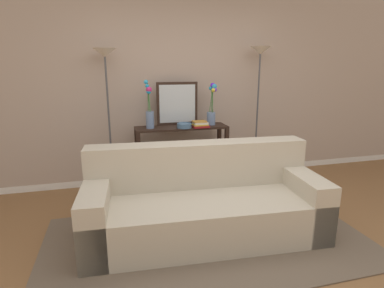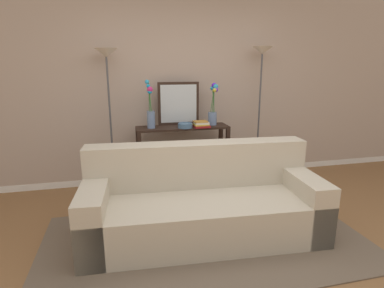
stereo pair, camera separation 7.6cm
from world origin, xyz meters
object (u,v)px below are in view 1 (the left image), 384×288
(console_table, at_px, (182,146))
(wall_mirror, at_px, (177,104))
(vase_tall_flowers, at_px, (149,111))
(fruit_bowl, at_px, (184,125))
(book_row_under_console, at_px, (158,185))
(floor_lamp_left, at_px, (106,82))
(book_stack, at_px, (200,124))
(couch, at_px, (203,204))
(vase_short_flowers, at_px, (212,108))
(floor_lamp_right, at_px, (259,77))

(console_table, relative_size, wall_mirror, 2.13)
(vase_tall_flowers, bearing_deg, fruit_bowl, -10.58)
(wall_mirror, xyz_separation_m, book_row_under_console, (-0.31, -0.14, -1.09))
(floor_lamp_left, bearing_deg, book_stack, -9.03)
(console_table, relative_size, floor_lamp_left, 0.67)
(book_stack, bearing_deg, console_table, 153.59)
(console_table, xyz_separation_m, book_stack, (0.23, -0.11, 0.31))
(couch, distance_m, vase_short_flowers, 1.58)
(floor_lamp_right, height_order, fruit_bowl, floor_lamp_right)
(vase_tall_flowers, xyz_separation_m, vase_short_flowers, (0.85, 0.04, 0.01))
(fruit_bowl, distance_m, book_row_under_console, 0.91)
(floor_lamp_left, bearing_deg, console_table, -4.38)
(wall_mirror, bearing_deg, console_table, -80.48)
(floor_lamp_left, distance_m, floor_lamp_right, 2.07)
(vase_short_flowers, xyz_separation_m, book_row_under_console, (-0.76, -0.02, -1.04))
(floor_lamp_left, height_order, book_stack, floor_lamp_left)
(floor_lamp_right, relative_size, vase_tall_flowers, 3.07)
(floor_lamp_left, xyz_separation_m, book_row_under_console, (0.60, -0.07, -1.40))
(vase_tall_flowers, xyz_separation_m, book_stack, (0.65, -0.09, -0.19))
(fruit_bowl, bearing_deg, vase_short_flowers, 16.49)
(floor_lamp_left, distance_m, vase_tall_flowers, 0.64)
(couch, relative_size, floor_lamp_left, 1.25)
(floor_lamp_right, bearing_deg, book_stack, -168.55)
(floor_lamp_right, relative_size, book_stack, 8.86)
(console_table, bearing_deg, floor_lamp_left, 175.62)
(console_table, height_order, fruit_bowl, fruit_bowl)
(floor_lamp_right, distance_m, book_stack, 1.10)
(vase_short_flowers, xyz_separation_m, fruit_bowl, (-0.42, -0.12, -0.20))
(floor_lamp_right, relative_size, book_row_under_console, 5.53)
(vase_tall_flowers, height_order, fruit_bowl, vase_tall_flowers)
(couch, bearing_deg, floor_lamp_right, 47.90)
(console_table, height_order, wall_mirror, wall_mirror)
(wall_mirror, height_order, vase_tall_flowers, vase_tall_flowers)
(floor_lamp_left, xyz_separation_m, wall_mirror, (0.91, 0.07, -0.31))
(vase_tall_flowers, xyz_separation_m, book_row_under_console, (0.09, 0.02, -1.02))
(couch, distance_m, fruit_bowl, 1.30)
(wall_mirror, xyz_separation_m, vase_short_flowers, (0.45, -0.12, -0.05))
(couch, height_order, floor_lamp_left, floor_lamp_left)
(couch, bearing_deg, console_table, 86.74)
(floor_lamp_left, relative_size, vase_tall_flowers, 2.99)
(couch, distance_m, vase_tall_flowers, 1.50)
(vase_short_flowers, height_order, book_row_under_console, vase_short_flowers)
(couch, xyz_separation_m, vase_tall_flowers, (-0.35, 1.24, 0.77))
(couch, xyz_separation_m, fruit_bowl, (0.09, 1.16, 0.57))
(couch, relative_size, floor_lamp_right, 1.22)
(vase_tall_flowers, distance_m, book_stack, 0.68)
(fruit_bowl, bearing_deg, console_table, 97.20)
(fruit_bowl, bearing_deg, floor_lamp_left, 169.50)
(floor_lamp_left, bearing_deg, book_row_under_console, -6.78)
(book_row_under_console, bearing_deg, console_table, 0.00)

